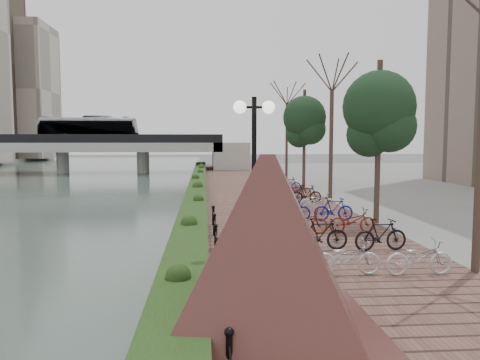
{
  "coord_description": "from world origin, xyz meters",
  "views": [
    {
      "loc": [
        1.08,
        -9.27,
        3.9
      ],
      "look_at": [
        2.7,
        12.26,
        2.0
      ],
      "focal_mm": 35.0,
      "sensor_mm": 36.0,
      "label": 1
    }
  ],
  "objects": [
    {
      "name": "ground",
      "position": [
        0.0,
        0.0,
        0.0
      ],
      "size": [
        220.0,
        220.0,
        0.0
      ],
      "primitive_type": "plane",
      "color": "#59595B",
      "rests_on": "ground"
    },
    {
      "name": "promenade",
      "position": [
        4.0,
        17.5,
        0.25
      ],
      "size": [
        8.0,
        75.0,
        0.5
      ],
      "primitive_type": "cube",
      "color": "brown",
      "rests_on": "ground"
    },
    {
      "name": "hedge",
      "position": [
        0.6,
        20.0,
        0.8
      ],
      "size": [
        1.1,
        56.0,
        0.6
      ],
      "primitive_type": "cube",
      "color": "#193212",
      "rests_on": "promenade"
    },
    {
      "name": "chain_fence",
      "position": [
        1.4,
        2.0,
        0.85
      ],
      "size": [
        0.1,
        14.1,
        0.7
      ],
      "color": "black",
      "rests_on": "promenade"
    },
    {
      "name": "granite_monument",
      "position": [
        2.1,
        -1.69,
        2.1
      ],
      "size": [
        5.97,
        5.97,
        3.15
      ],
      "color": "#41221C",
      "rests_on": "promenade"
    },
    {
      "name": "lamppost",
      "position": [
        2.28,
        2.12,
        3.72
      ],
      "size": [
        1.02,
        0.32,
        4.42
      ],
      "color": "black",
      "rests_on": "promenade"
    },
    {
      "name": "motorcycle",
      "position": [
        3.15,
        -0.22,
        0.95
      ],
      "size": [
        0.89,
        1.49,
        0.89
      ],
      "primitive_type": null,
      "rotation": [
        0.0,
        0.0,
        -0.34
      ],
      "color": "black",
      "rests_on": "promenade"
    },
    {
      "name": "pedestrian",
      "position": [
        4.0,
        6.76,
        1.28
      ],
      "size": [
        0.62,
        0.45,
        1.57
      ],
      "primitive_type": "imported",
      "rotation": [
        0.0,
        0.0,
        3.28
      ],
      "color": "brown",
      "rests_on": "promenade"
    },
    {
      "name": "bicycle_parking",
      "position": [
        5.5,
        10.87,
        0.97
      ],
      "size": [
        2.4,
        19.89,
        1.0
      ],
      "color": "silver",
      "rests_on": "promenade"
    },
    {
      "name": "street_trees",
      "position": [
        8.0,
        12.68,
        3.69
      ],
      "size": [
        3.2,
        37.12,
        6.8
      ],
      "color": "#382721",
      "rests_on": "promenade"
    },
    {
      "name": "bridge",
      "position": [
        -14.37,
        45.0,
        3.37
      ],
      "size": [
        36.0,
        10.77,
        6.5
      ],
      "color": "#A5A5A0",
      "rests_on": "ground"
    }
  ]
}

